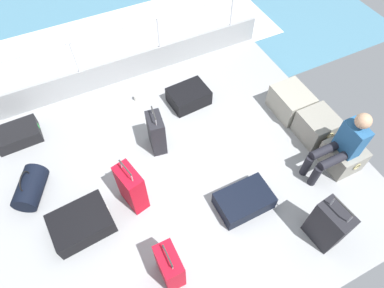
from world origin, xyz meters
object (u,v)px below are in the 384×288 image
Objects in this scene: cargo_crate_0 at (291,102)px; cargo_crate_1 at (317,126)px; cargo_crate_2 at (342,156)px; suitcase_1 at (244,201)px; suitcase_4 at (170,266)px; suitcase_2 at (156,133)px; suitcase_7 at (328,225)px; suitcase_6 at (82,223)px; paper_cup at (136,98)px; duffel_bag at (30,188)px; suitcase_5 at (189,96)px; suitcase_0 at (18,135)px; passenger_seated at (342,145)px; suitcase_8 at (132,188)px.

cargo_crate_0 is 1.17× the size of cargo_crate_1.
suitcase_1 is (-0.04, -1.58, -0.07)m from cargo_crate_2.
suitcase_4 is (0.91, -2.80, 0.09)m from cargo_crate_1.
suitcase_7 reaches higher than suitcase_2.
suitcase_6 is at bearing -142.62° from suitcase_4.
suitcase_7 is (1.41, 2.63, 0.21)m from suitcase_6.
suitcase_1 is at bearing 24.73° from suitcase_2.
suitcase_4 is 1.91m from suitcase_7.
cargo_crate_1 reaches higher than paper_cup.
cargo_crate_1 is 2.38m from suitcase_2.
suitcase_2 is 1.82m from duffel_bag.
suitcase_5 is (-0.60, 0.80, -0.18)m from suitcase_2.
cargo_crate_2 is 4.28m from duffel_bag.
cargo_crate_0 is 4.23m from suitcase_0.
cargo_crate_1 reaches higher than cargo_crate_0.
passenger_seated reaches higher than suitcase_4.
suitcase_4 reaches higher than suitcase_0.
suitcase_8 is (0.70, -0.62, 0.04)m from suitcase_2.
suitcase_6 is at bearing -84.23° from suitcase_8.
cargo_crate_2 is 0.81× the size of duffel_bag.
suitcase_0 is 0.94× the size of suitcase_4.
cargo_crate_0 is at bearing 71.73° from suitcase_0.
suitcase_6 is (0.77, -1.35, -0.18)m from suitcase_2.
suitcase_5 is 0.88m from paper_cup.
suitcase_8 is at bearing -81.55° from cargo_crate_0.
suitcase_8 is (-0.74, -2.84, 0.16)m from cargo_crate_2.
paper_cup is (-3.21, -1.25, -0.30)m from suitcase_7.
suitcase_5 is 0.75× the size of suitcase_7.
suitcase_7 is at bearing 30.52° from suitcase_2.
duffel_bag is at bearing -77.04° from suitcase_5.
suitcase_6 is at bearing -60.30° from suitcase_2.
duffel_bag is at bearing -125.05° from suitcase_7.
cargo_crate_0 reaches higher than suitcase_6.
suitcase_6 is (-0.09, -3.57, -0.08)m from cargo_crate_1.
passenger_seated is 1.42× the size of suitcase_6.
suitcase_7 is (0.74, -0.75, -0.22)m from passenger_seated.
suitcase_0 is at bearing -99.54° from suitcase_5.
passenger_seated is 4.62m from suitcase_0.
suitcase_2 is at bearing 90.07° from duffel_bag.
suitcase_7 reaches higher than suitcase_5.
suitcase_5 reaches higher than suitcase_6.
paper_cup is (-2.80, 0.61, -0.25)m from suitcase_4.
suitcase_8 is (-0.74, -2.66, -0.22)m from passenger_seated.
suitcase_8 is 1.39m from duffel_bag.
cargo_crate_2 reaches higher than suitcase_6.
suitcase_1 reaches higher than paper_cup.
suitcase_2 is 1.17× the size of suitcase_5.
suitcase_6 is (-0.66, -3.38, -0.44)m from passenger_seated.
suitcase_7 is (0.74, -0.93, 0.15)m from cargo_crate_2.
suitcase_4 is at bearing -61.48° from cargo_crate_0.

